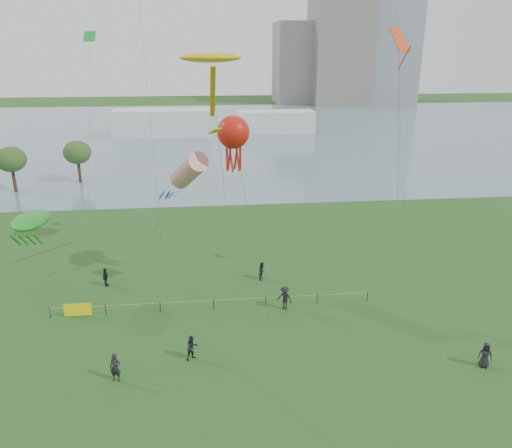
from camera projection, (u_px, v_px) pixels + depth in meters
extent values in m
plane|color=#173C13|center=(277.00, 435.00, 25.51)|extent=(400.00, 400.00, 0.00)
cube|color=slate|center=(216.00, 132.00, 119.34)|extent=(400.00, 120.00, 0.08)
cube|color=slate|center=(340.00, 48.00, 175.85)|extent=(20.00, 20.00, 38.00)
cube|color=gray|center=(297.00, 63.00, 181.73)|extent=(16.00, 18.00, 28.00)
cube|color=silver|center=(163.00, 123.00, 112.45)|extent=(22.00, 8.00, 6.00)
cube|color=silver|center=(275.00, 122.00, 118.04)|extent=(18.00, 7.00, 5.00)
cylinder|color=#331F17|center=(80.00, 173.00, 73.50)|extent=(0.44, 0.44, 2.80)
ellipsoid|color=#365622|center=(77.00, 152.00, 72.46)|extent=(3.98, 3.98, 3.36)
cylinder|color=#331F17|center=(15.00, 182.00, 68.47)|extent=(0.44, 0.44, 2.86)
ellipsoid|color=#365622|center=(11.00, 159.00, 67.41)|extent=(4.06, 4.06, 3.43)
cylinder|color=black|center=(50.00, 313.00, 36.58)|extent=(0.07, 0.07, 0.85)
cylinder|color=black|center=(106.00, 310.00, 36.99)|extent=(0.07, 0.07, 0.85)
cylinder|color=black|center=(160.00, 307.00, 37.39)|extent=(0.07, 0.07, 0.85)
cylinder|color=black|center=(214.00, 304.00, 37.79)|extent=(0.07, 0.07, 0.85)
cylinder|color=black|center=(266.00, 301.00, 38.19)|extent=(0.07, 0.07, 0.85)
cylinder|color=black|center=(317.00, 299.00, 38.59)|extent=(0.07, 0.07, 0.85)
cylinder|color=black|center=(367.00, 296.00, 38.99)|extent=(0.07, 0.07, 0.85)
cylinder|color=gold|center=(214.00, 300.00, 37.68)|extent=(24.00, 0.03, 0.03)
cube|color=yellow|center=(78.00, 310.00, 36.74)|extent=(2.00, 0.04, 1.00)
imported|color=black|center=(192.00, 348.00, 31.56)|extent=(1.00, 0.94, 1.64)
imported|color=black|center=(285.00, 298.00, 37.67)|extent=(1.38, 1.29, 1.87)
imported|color=black|center=(105.00, 277.00, 41.43)|extent=(0.55, 0.97, 1.57)
imported|color=black|center=(485.00, 355.00, 30.79)|extent=(0.96, 0.81, 1.67)
imported|color=black|center=(115.00, 367.00, 29.46)|extent=(0.73, 0.55, 1.82)
imported|color=black|center=(262.00, 271.00, 42.65)|extent=(0.85, 0.93, 1.56)
cylinder|color=#3F3F42|center=(224.00, 182.00, 38.34)|extent=(1.34, 8.15, 18.08)
ellipsoid|color=#D9A40B|center=(210.00, 58.00, 39.10)|extent=(4.86, 3.04, 0.76)
cube|color=#D9A40B|center=(213.00, 94.00, 35.95)|extent=(0.36, 6.98, 4.09)
cube|color=#D9A40B|center=(215.00, 131.00, 33.08)|extent=(0.95, 0.95, 0.42)
cylinder|color=#3F3F42|center=(152.00, 233.00, 39.87)|extent=(6.30, 1.92, 9.60)
cylinder|color=red|center=(189.00, 171.00, 39.49)|extent=(3.48, 4.97, 3.67)
cylinder|color=blue|center=(171.00, 195.00, 38.75)|extent=(0.60, 1.13, 0.88)
cylinder|color=blue|center=(168.00, 194.00, 39.08)|extent=(0.60, 1.13, 0.88)
cylinder|color=blue|center=(162.00, 194.00, 38.90)|extent=(0.60, 1.13, 0.88)
cylinder|color=blue|center=(162.00, 196.00, 38.46)|extent=(0.60, 1.13, 0.88)
cylinder|color=blue|center=(167.00, 196.00, 38.37)|extent=(0.60, 1.13, 0.88)
cylinder|color=#3F3F42|center=(56.00, 263.00, 38.50)|extent=(3.75, 2.88, 6.19)
ellipsoid|color=#188519|center=(31.00, 220.00, 38.63)|extent=(2.66, 4.79, 0.93)
cylinder|color=#188519|center=(15.00, 240.00, 37.38)|extent=(0.16, 1.79, 1.54)
cylinder|color=#188519|center=(23.00, 240.00, 37.43)|extent=(0.16, 1.79, 1.54)
cylinder|color=#188519|center=(30.00, 239.00, 37.49)|extent=(0.16, 1.79, 1.54)
cylinder|color=#188519|center=(38.00, 239.00, 37.54)|extent=(0.16, 1.79, 1.54)
cylinder|color=#3F3F42|center=(251.00, 225.00, 36.68)|extent=(2.10, 5.34, 12.89)
sphere|color=red|center=(233.00, 132.00, 36.94)|extent=(2.44, 2.44, 2.44)
cylinder|color=red|center=(240.00, 153.00, 37.52)|extent=(0.18, 0.54, 2.60)
cylinder|color=red|center=(236.00, 152.00, 37.90)|extent=(0.49, 0.36, 2.61)
cylinder|color=red|center=(230.00, 152.00, 37.85)|extent=(0.49, 0.36, 2.61)
cylinder|color=red|center=(227.00, 154.00, 37.42)|extent=(0.18, 0.54, 2.60)
cylinder|color=red|center=(231.00, 155.00, 37.03)|extent=(0.49, 0.36, 2.61)
cylinder|color=red|center=(237.00, 155.00, 37.08)|extent=(0.49, 0.36, 2.61)
cylinder|color=#3F3F42|center=(398.00, 238.00, 25.41)|extent=(3.44, 13.08, 19.22)
cube|color=#EE4515|center=(400.00, 39.00, 28.53)|extent=(1.66, 1.66, 1.35)
cylinder|color=#EE4515|center=(404.00, 58.00, 28.01)|extent=(0.08, 1.58, 1.35)
cube|color=#198C2D|center=(90.00, 36.00, 38.23)|extent=(1.04, 1.00, 0.76)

